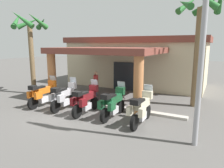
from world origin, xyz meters
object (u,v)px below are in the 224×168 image
at_px(pedestrian, 96,82).
at_px(palm_tree_near_portico, 199,26).
at_px(motel_building, 136,61).
at_px(motorcycle_orange, 43,94).
at_px(motorcycle_silver, 64,96).
at_px(motorcycle_maroon, 86,100).
at_px(motorcycle_green, 113,103).
at_px(motorcycle_cream, 141,109).
at_px(palm_tree_roadside, 30,34).

height_order(pedestrian, palm_tree_near_portico, palm_tree_near_portico).
bearing_deg(motel_building, pedestrian, -100.89).
bearing_deg(palm_tree_near_portico, motorcycle_orange, -152.03).
xyz_separation_m(motorcycle_silver, palm_tree_near_portico, (6.00, 3.85, 3.65)).
relative_size(motorcycle_maroon, palm_tree_near_portico, 0.35).
bearing_deg(motorcycle_orange, motel_building, -17.28).
height_order(motorcycle_green, motorcycle_cream, same).
distance_m(motel_building, motorcycle_cream, 9.17).
relative_size(motorcycle_cream, pedestrian, 1.34).
distance_m(motorcycle_silver, motorcycle_green, 2.91).
relative_size(motorcycle_silver, pedestrian, 1.34).
relative_size(palm_tree_roadside, palm_tree_near_portico, 0.89).
bearing_deg(motorcycle_silver, motorcycle_cream, -95.88).
distance_m(motorcycle_maroon, motorcycle_cream, 2.91).
bearing_deg(motorcycle_maroon, motorcycle_cream, -92.28).
bearing_deg(motorcycle_orange, motorcycle_silver, -88.22).
bearing_deg(motel_building, palm_tree_near_portico, -40.96).
bearing_deg(pedestrian, motorcycle_orange, 31.12).
bearing_deg(pedestrian, motorcycle_cream, 106.44).
bearing_deg(palm_tree_roadside, motel_building, 52.20).
distance_m(motel_building, motorcycle_silver, 8.36).
bearing_deg(motorcycle_cream, pedestrian, 53.06).
bearing_deg(motorcycle_silver, motorcycle_maroon, -98.18).
xyz_separation_m(motorcycle_green, pedestrian, (-3.00, 3.19, 0.26)).
bearing_deg(palm_tree_roadside, palm_tree_near_portico, 11.68).
relative_size(motorcycle_maroon, motorcycle_green, 1.00).
bearing_deg(motel_building, motorcycle_orange, -106.12).
height_order(motel_building, motorcycle_orange, motel_building).
relative_size(motel_building, motorcycle_silver, 5.17).
bearing_deg(pedestrian, motorcycle_green, 96.60).
height_order(motorcycle_orange, pedestrian, pedestrian).
xyz_separation_m(motel_building, motorcycle_orange, (-2.22, -8.32, -1.36)).
height_order(motel_building, palm_tree_roadside, palm_tree_roadside).
height_order(motel_building, palm_tree_near_portico, palm_tree_near_portico).
distance_m(motorcycle_green, palm_tree_roadside, 8.11).
relative_size(motorcycle_silver, palm_tree_roadside, 0.40).
bearing_deg(motorcycle_maroon, motorcycle_silver, 84.28).
bearing_deg(motel_building, motorcycle_silver, -96.50).
height_order(motorcycle_silver, palm_tree_near_portico, palm_tree_near_portico).
height_order(motorcycle_cream, palm_tree_near_portico, palm_tree_near_portico).
height_order(motorcycle_maroon, palm_tree_roadside, palm_tree_roadside).
height_order(motorcycle_maroon, pedestrian, pedestrian).
height_order(motorcycle_cream, pedestrian, pedestrian).
xyz_separation_m(motorcycle_orange, motorcycle_cream, (5.82, -0.01, 0.00)).
height_order(motorcycle_silver, pedestrian, pedestrian).
relative_size(motel_building, palm_tree_roadside, 2.04).
bearing_deg(motorcycle_orange, motorcycle_cream, -92.39).
xyz_separation_m(motorcycle_green, palm_tree_near_portico, (3.09, 3.81, 3.65)).
relative_size(motorcycle_green, palm_tree_roadside, 0.40).
distance_m(motorcycle_orange, palm_tree_near_portico, 9.19).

